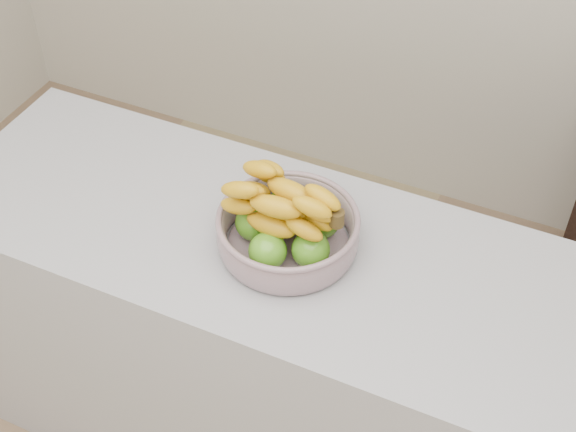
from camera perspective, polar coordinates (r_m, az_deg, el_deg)
name	(u,v)px	position (r m, az deg, el deg)	size (l,w,h in m)	color
room_shell	(107,159)	(0.88, -12.77, 4.00)	(4.05, 4.05, 2.73)	beige
counter	(320,372)	(2.22, 2.29, -11.01)	(2.00, 0.60, 0.90)	#A3A4AC
fruit_bowl	(288,227)	(1.84, -0.03, -0.77)	(0.33, 0.33, 0.20)	#9FB0BF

